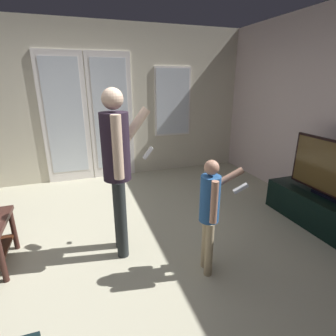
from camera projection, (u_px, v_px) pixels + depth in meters
ground_plane at (98, 263)px, 2.56m from camera, size 5.98×4.97×0.02m
wall_back_with_doors at (82, 106)px, 4.36m from camera, size 5.98×0.09×2.61m
tv_stand at (324, 212)px, 3.11m from camera, size 0.48×1.42×0.38m
flat_screen_tv at (332, 170)px, 2.94m from camera, size 0.08×1.08×0.67m
person_adult at (118, 161)px, 2.42m from camera, size 0.53×0.44×1.63m
person_child at (211, 208)px, 2.25m from camera, size 0.49×0.29×1.08m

